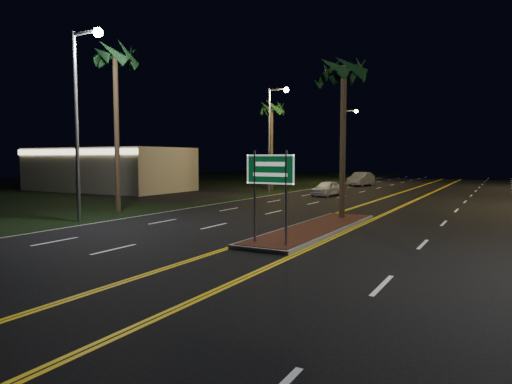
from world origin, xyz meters
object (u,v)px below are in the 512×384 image
Objects in this scene: streetlight_left_near at (81,103)px; streetlight_left_far at (346,137)px; median_island at (315,229)px; palm_left_near at (115,58)px; car_near at (327,187)px; palm_median at (344,70)px; highway_sign at (270,178)px; commercial_building at (109,169)px; palm_left_far at (272,109)px; streetlight_left_mid at (273,128)px; car_far at (361,178)px.

streetlight_left_far is (0.00, 40.00, 0.00)m from streetlight_left_near.
streetlight_left_near is (-10.61, -3.00, 5.57)m from median_island.
car_near is (6.76, 16.06, -7.96)m from palm_left_near.
highway_sign is at bearing -90.00° from palm_median.
streetlight_left_far is 36.18m from palm_left_near.
palm_left_near reaches higher than commercial_building.
palm_median is (26.00, -9.49, 5.27)m from commercial_building.
palm_left_far is (-12.80, 21.00, 7.66)m from median_island.
median_island is at bearing -58.64° from palm_left_far.
highway_sign reaches higher than median_island.
streetlight_left_mid is at bearing 128.17° from palm_median.
palm_median is (0.00, 7.70, 4.87)m from highway_sign.
median_island is at bearing -90.00° from palm_median.
palm_left_far is at bearing 31.25° from commercial_building.
median_island is 20.80m from streetlight_left_mid.
highway_sign is 36.54m from car_far.
commercial_building is at bearing -148.75° from palm_left_far.
car_far is (-7.13, 31.60, 0.78)m from median_island.
car_near is at bearing 0.67° from streetlight_left_mid.
streetlight_left_mid is 1.08× the size of palm_median.
palm_left_far is at bearing -97.78° from streetlight_left_far.
car_near is (20.26, 4.07, -1.28)m from commercial_building.
car_far reaches higher than car_near.
car_near is at bearing 67.17° from palm_left_near.
car_near is at bearing 76.34° from streetlight_left_near.
median_island is 29.13m from commercial_building.
streetlight_left_near is 1.00× the size of streetlight_left_far.
streetlight_left_mid is 1.73× the size of car_far.
commercial_building is 3.48× the size of car_near.
commercial_building is at bearing -165.39° from streetlight_left_mid.
palm_left_near reaches higher than palm_median.
palm_median is (10.61, -33.50, 1.62)m from streetlight_left_far.
median_island is at bearing 90.00° from highway_sign.
palm_median is at bearing 90.00° from median_island.
palm_median is 21.69m from palm_left_far.
streetlight_left_near is at bearing -46.10° from commercial_building.
streetlight_left_mid reaches higher than car_far.
palm_median is 16.12m from car_near.
streetlight_left_near is 21.22m from car_near.
commercial_building is 28.75m from streetlight_left_far.
streetlight_left_far reaches higher than palm_median.
streetlight_left_far is at bearing 57.35° from commercial_building.
streetlight_left_far reaches higher than car_far.
highway_sign is at bearing -6.47° from streetlight_left_near.
streetlight_left_mid is at bearing -90.00° from streetlight_left_far.
palm_median is at bearing 90.00° from highway_sign.
streetlight_left_far is at bearing 90.00° from streetlight_left_mid.
median_island is 18.01m from car_near.
palm_left_far reaches higher than highway_sign.
palm_left_near is (-1.89, 4.00, 3.02)m from streetlight_left_near.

